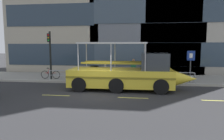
# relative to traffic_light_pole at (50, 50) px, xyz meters

# --- Properties ---
(ground_plane) EXTENTS (120.00, 120.00, 0.00)m
(ground_plane) POSITION_rel_traffic_light_pole_xyz_m (4.91, -3.83, -2.67)
(ground_plane) COLOR #2B2B2D
(sidewalk) EXTENTS (32.00, 4.80, 0.18)m
(sidewalk) POSITION_rel_traffic_light_pole_xyz_m (4.91, 1.77, -2.58)
(sidewalk) COLOR gray
(sidewalk) RESTS_ON ground_plane
(curb_edge) EXTENTS (32.00, 0.18, 0.18)m
(curb_edge) POSITION_rel_traffic_light_pole_xyz_m (4.91, -0.72, -2.58)
(curb_edge) COLOR #B2ADA3
(curb_edge) RESTS_ON ground_plane
(lane_centreline) EXTENTS (25.80, 0.12, 0.01)m
(lane_centreline) POSITION_rel_traffic_light_pole_xyz_m (4.91, -4.98, -2.67)
(lane_centreline) COLOR #DBD64C
(lane_centreline) RESTS_ON ground_plane
(curb_guardrail) EXTENTS (11.96, 0.09, 0.83)m
(curb_guardrail) POSITION_rel_traffic_light_pole_xyz_m (6.01, -0.38, -1.93)
(curb_guardrail) COLOR #9EA0A8
(curb_guardrail) RESTS_ON sidewalk
(traffic_light_pole) EXTENTS (0.24, 0.46, 4.12)m
(traffic_light_pole) POSITION_rel_traffic_light_pole_xyz_m (0.00, 0.00, 0.00)
(traffic_light_pole) COLOR black
(traffic_light_pole) RESTS_ON sidewalk
(parking_sign) EXTENTS (0.60, 0.12, 2.50)m
(parking_sign) POSITION_rel_traffic_light_pole_xyz_m (11.67, -0.07, -0.79)
(parking_sign) COLOR #4C4F54
(parking_sign) RESTS_ON sidewalk
(leaned_bicycle) EXTENTS (1.74, 0.46, 0.96)m
(leaned_bicycle) POSITION_rel_traffic_light_pole_xyz_m (-0.09, 0.14, -2.12)
(leaned_bicycle) COLOR black
(leaned_bicycle) RESTS_ON sidewalk
(duck_tour_boat) EXTENTS (8.92, 2.59, 3.31)m
(duck_tour_boat) POSITION_rel_traffic_light_pole_xyz_m (6.89, -2.67, -1.58)
(duck_tour_boat) COLOR yellow
(duck_tour_boat) RESTS_ON ground_plane
(pedestrian_near_bow) EXTENTS (0.45, 0.24, 1.59)m
(pedestrian_near_bow) POSITION_rel_traffic_light_pole_xyz_m (9.20, 0.98, -1.54)
(pedestrian_near_bow) COLOR #47423D
(pedestrian_near_bow) RESTS_ON sidewalk
(pedestrian_mid_left) EXTENTS (0.47, 0.31, 1.76)m
(pedestrian_mid_left) POSITION_rel_traffic_light_pole_xyz_m (7.15, 1.09, -1.43)
(pedestrian_mid_left) COLOR #1E2338
(pedestrian_mid_left) RESTS_ON sidewalk
(pedestrian_mid_right) EXTENTS (0.22, 0.46, 1.59)m
(pedestrian_mid_right) POSITION_rel_traffic_light_pole_xyz_m (4.68, 0.90, -1.53)
(pedestrian_mid_right) COLOR #47423D
(pedestrian_mid_right) RESTS_ON sidewalk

